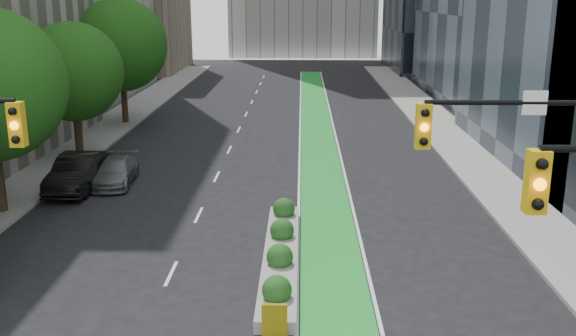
{
  "coord_description": "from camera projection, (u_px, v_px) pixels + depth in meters",
  "views": [
    {
      "loc": [
        1.91,
        -13.98,
        9.16
      ],
      "look_at": [
        1.42,
        8.75,
        3.0
      ],
      "focal_mm": 40.0,
      "sensor_mm": 36.0,
      "label": 1
    }
  ],
  "objects": [
    {
      "name": "sidewalk_left",
      "position": [
        84.0,
        144.0,
        40.28
      ],
      "size": [
        3.6,
        90.0,
        0.15
      ],
      "primitive_type": "cube",
      "color": "gray",
      "rests_on": "ground"
    },
    {
      "name": "sidewalk_right",
      "position": [
        461.0,
        146.0,
        39.78
      ],
      "size": [
        3.6,
        90.0,
        0.15
      ],
      "primitive_type": "cube",
      "color": "gray",
      "rests_on": "ground"
    },
    {
      "name": "bike_lane_paint",
      "position": [
        317.0,
        130.0,
        44.81
      ],
      "size": [
        2.2,
        70.0,
        0.01
      ],
      "primitive_type": "cube",
      "color": "green",
      "rests_on": "ground"
    },
    {
      "name": "tree_midfar",
      "position": [
        73.0,
        72.0,
        36.09
      ],
      "size": [
        5.6,
        5.6,
        7.76
      ],
      "color": "black",
      "rests_on": "ground"
    },
    {
      "name": "tree_far",
      "position": [
        121.0,
        45.0,
        45.55
      ],
      "size": [
        6.6,
        6.6,
        9.0
      ],
      "color": "black",
      "rests_on": "ground"
    },
    {
      "name": "median_planter",
      "position": [
        281.0,
        252.0,
        22.6
      ],
      "size": [
        1.2,
        10.26,
        1.1
      ],
      "color": "gray",
      "rests_on": "ground"
    },
    {
      "name": "parked_car_left_mid",
      "position": [
        78.0,
        172.0,
        30.97
      ],
      "size": [
        1.86,
        5.22,
        1.71
      ],
      "primitive_type": "imported",
      "rotation": [
        0.0,
        0.0,
        0.01
      ],
      "color": "black",
      "rests_on": "ground"
    },
    {
      "name": "parked_car_left_far",
      "position": [
        116.0,
        172.0,
        31.94
      ],
      "size": [
        2.1,
        4.51,
        1.28
      ],
      "primitive_type": "imported",
      "rotation": [
        0.0,
        0.0,
        0.07
      ],
      "color": "#5D5F62",
      "rests_on": "ground"
    }
  ]
}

